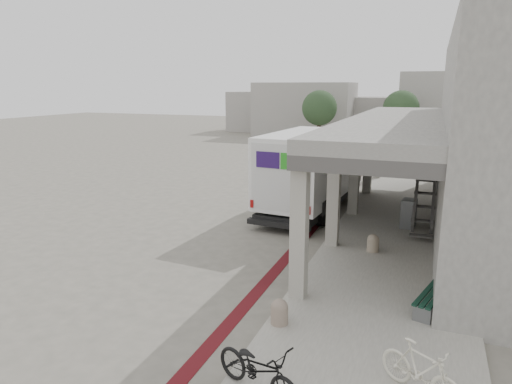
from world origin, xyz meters
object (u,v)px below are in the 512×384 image
at_px(bicycle_black, 258,369).
at_px(utility_cabinet, 409,213).
at_px(bench, 433,296).
at_px(fedex_truck, 313,168).
at_px(bicycle_cream, 421,370).

bearing_deg(bicycle_black, utility_cabinet, 12.23).
bearing_deg(bench, utility_cabinet, 113.59).
distance_m(fedex_truck, bicycle_cream, 12.33).
xyz_separation_m(fedex_truck, bench, (4.90, -8.00, -1.36)).
height_order(utility_cabinet, bicycle_cream, utility_cabinet).
xyz_separation_m(bench, bicycle_black, (-2.70, -4.27, 0.16)).
relative_size(bench, bicycle_black, 1.05).
bearing_deg(utility_cabinet, bicycle_cream, -78.14).
bearing_deg(utility_cabinet, bench, -74.43).
bearing_deg(bench, fedex_truck, 137.03).
distance_m(bench, bicycle_cream, 3.33).
xyz_separation_m(utility_cabinet, bicycle_black, (-1.80, -10.64, -0.05)).
bearing_deg(bicycle_cream, fedex_truck, 54.57).
distance_m(fedex_truck, utility_cabinet, 4.47).
relative_size(fedex_truck, utility_cabinet, 7.68).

